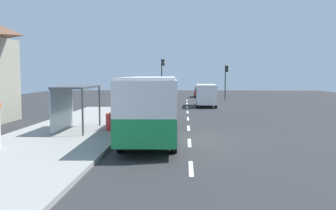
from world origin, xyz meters
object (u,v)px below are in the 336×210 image
object	(u,v)px
bus	(152,103)
recycling_bin_blue	(115,119)
bus_shelter	(71,96)
white_van	(206,94)
recycling_bin_red	(110,122)
recycling_bin_orange	(113,120)
traffic_light_far_side	(162,73)
traffic_light_near_side	(226,76)
recycling_bin_yellow	(117,118)
sedan_near	(201,92)

from	to	relation	value
bus	recycling_bin_blue	bearing A→B (deg)	131.57
bus_shelter	white_van	bearing A→B (deg)	64.54
recycling_bin_red	recycling_bin_blue	bearing A→B (deg)	90.00
recycling_bin_orange	traffic_light_far_side	world-z (taller)	traffic_light_far_side
recycling_bin_orange	traffic_light_far_side	distance (m)	29.83
recycling_bin_blue	traffic_light_near_side	size ratio (longest dim) A/B	0.21
recycling_bin_yellow	bus_shelter	world-z (taller)	bus_shelter
recycling_bin_blue	recycling_bin_yellow	bearing A→B (deg)	90.00
sedan_near	recycling_bin_orange	xyz separation A→B (m)	(-6.50, -33.70, -0.14)
traffic_light_near_side	recycling_bin_blue	bearing A→B (deg)	-109.02
sedan_near	recycling_bin_red	xyz separation A→B (m)	(-6.50, -34.40, -0.14)
bus	recycling_bin_red	size ratio (longest dim) A/B	11.67
bus	recycling_bin_orange	xyz separation A→B (m)	(-2.49, 2.10, -1.19)
recycling_bin_yellow	traffic_light_far_side	size ratio (longest dim) A/B	0.17
bus	bus_shelter	bearing A→B (deg)	163.61
white_van	traffic_light_near_side	world-z (taller)	traffic_light_near_side
sedan_near	bus	bearing A→B (deg)	-96.39
traffic_light_far_side	bus_shelter	distance (m)	30.60
recycling_bin_red	recycling_bin_blue	distance (m)	1.40
white_van	sedan_near	xyz separation A→B (m)	(0.10, 16.33, -0.55)
white_van	recycling_bin_yellow	xyz separation A→B (m)	(-6.40, -15.97, -0.69)
recycling_bin_red	traffic_light_near_side	bearing A→B (deg)	71.83
recycling_bin_red	sedan_near	bearing A→B (deg)	79.30
recycling_bin_orange	bus_shelter	distance (m)	2.74
sedan_near	recycling_bin_red	bearing A→B (deg)	-100.70
recycling_bin_orange	traffic_light_near_side	world-z (taller)	traffic_light_near_side
traffic_light_far_side	bus_shelter	world-z (taller)	traffic_light_far_side
recycling_bin_blue	recycling_bin_yellow	xyz separation A→B (m)	(0.00, 0.70, 0.00)
traffic_light_near_side	recycling_bin_yellow	bearing A→B (deg)	-109.46
traffic_light_near_side	traffic_light_far_side	distance (m)	8.66
recycling_bin_red	recycling_bin_yellow	xyz separation A→B (m)	(0.00, 2.10, 0.00)
sedan_near	traffic_light_far_side	bearing A→B (deg)	-143.23
recycling_bin_red	bus_shelter	distance (m)	2.64
bus	sedan_near	bearing A→B (deg)	83.61
bus	white_van	distance (m)	19.87
bus	traffic_light_near_side	world-z (taller)	traffic_light_near_side
recycling_bin_red	recycling_bin_orange	size ratio (longest dim) A/B	1.00
white_van	recycling_bin_yellow	distance (m)	17.22
recycling_bin_red	bus_shelter	size ratio (longest dim) A/B	0.24
recycling_bin_red	traffic_light_near_side	world-z (taller)	traffic_light_near_side
sedan_near	recycling_bin_orange	bearing A→B (deg)	-100.92
bus	bus_shelter	xyz separation A→B (m)	(-4.70, 1.38, 0.25)
recycling_bin_red	recycling_bin_yellow	bearing A→B (deg)	90.00
bus	traffic_light_far_side	world-z (taller)	traffic_light_far_side
bus	recycling_bin_blue	size ratio (longest dim) A/B	11.67
bus	traffic_light_near_side	xyz separation A→B (m)	(7.22, 30.96, 1.24)
bus	sedan_near	world-z (taller)	bus
recycling_bin_yellow	traffic_light_near_side	size ratio (longest dim) A/B	0.21
white_van	recycling_bin_orange	distance (m)	18.52
sedan_near	traffic_light_far_side	distance (m)	7.31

